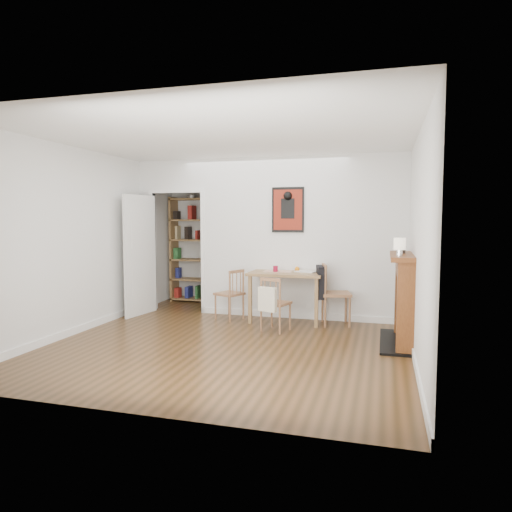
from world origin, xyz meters
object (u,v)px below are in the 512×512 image
(chair_left, at_px, (229,294))
(chair_front, at_px, (275,303))
(dining_table, at_px, (287,278))
(ceramic_jar_a, at_px, (402,249))
(notebook, at_px, (306,271))
(chair_right, at_px, (335,293))
(red_glass, at_px, (276,269))
(mantel_lamp, at_px, (400,245))
(fireplace, at_px, (405,296))
(bookshelf, at_px, (193,250))
(ceramic_jar_b, at_px, (399,249))
(orange_fruit, at_px, (297,269))

(chair_left, relative_size, chair_front, 1.03)
(dining_table, height_order, chair_front, chair_front)
(ceramic_jar_a, bearing_deg, notebook, 149.66)
(chair_left, height_order, chair_front, chair_left)
(chair_right, xyz_separation_m, red_glass, (-0.92, 0.00, 0.35))
(chair_left, relative_size, chair_right, 0.87)
(chair_left, xyz_separation_m, mantel_lamp, (2.54, -1.12, 0.89))
(dining_table, relative_size, chair_right, 1.23)
(chair_left, bearing_deg, red_glass, 6.02)
(mantel_lamp, bearing_deg, chair_right, 126.59)
(chair_front, relative_size, fireplace, 0.63)
(bookshelf, bearing_deg, ceramic_jar_a, -27.66)
(ceramic_jar_a, distance_m, ceramic_jar_b, 0.16)
(chair_left, height_order, notebook, chair_left)
(bookshelf, xyz_separation_m, fireplace, (3.86, -2.11, -0.38))
(bookshelf, xyz_separation_m, red_glass, (1.96, -1.31, -0.17))
(chair_left, bearing_deg, ceramic_jar_a, -13.27)
(ceramic_jar_a, bearing_deg, chair_left, 166.73)
(chair_right, distance_m, bookshelf, 3.21)
(bookshelf, bearing_deg, chair_left, -48.49)
(dining_table, relative_size, bookshelf, 0.56)
(dining_table, bearing_deg, ceramic_jar_a, -23.67)
(bookshelf, bearing_deg, notebook, -26.07)
(orange_fruit, distance_m, notebook, 0.16)
(chair_left, distance_m, fireplace, 2.73)
(red_glass, relative_size, notebook, 0.31)
(chair_left, bearing_deg, dining_table, 7.84)
(chair_front, relative_size, ceramic_jar_b, 8.65)
(bookshelf, xyz_separation_m, ceramic_jar_a, (3.81, -2.00, 0.22))
(chair_front, relative_size, mantel_lamp, 3.58)
(dining_table, distance_m, chair_left, 0.96)
(ceramic_jar_b, bearing_deg, chair_right, 149.45)
(chair_right, bearing_deg, mantel_lamp, -53.41)
(notebook, distance_m, ceramic_jar_b, 1.56)
(chair_left, height_order, bookshelf, bookshelf)
(notebook, bearing_deg, ceramic_jar_a, -30.34)
(chair_front, height_order, bookshelf, bookshelf)
(chair_left, distance_m, orange_fruit, 1.15)
(fireplace, bearing_deg, ceramic_jar_b, 105.36)
(chair_front, distance_m, ceramic_jar_a, 1.89)
(bookshelf, distance_m, ceramic_jar_a, 4.31)
(chair_right, xyz_separation_m, mantel_lamp, (0.88, -1.19, 0.81))
(chair_right, relative_size, orange_fruit, 12.32)
(dining_table, relative_size, red_glass, 11.84)
(red_glass, bearing_deg, fireplace, -22.99)
(chair_front, bearing_deg, chair_left, 148.72)
(chair_right, relative_size, red_glass, 9.65)
(mantel_lamp, bearing_deg, chair_front, 160.67)
(orange_fruit, bearing_deg, notebook, -17.02)
(chair_left, distance_m, ceramic_jar_a, 2.77)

